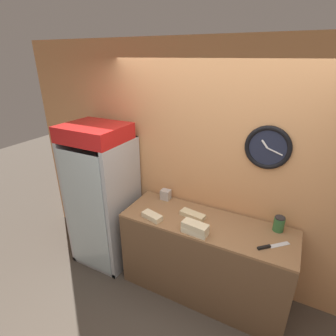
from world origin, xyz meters
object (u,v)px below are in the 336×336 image
napkin_dispenser (166,195)px  condiment_jar (279,224)px  sandwich_stack_bottom (195,231)px  sandwich_flat_left (152,216)px  chefs_knife (269,246)px  sandwich_flat_right (193,215)px  beverage_cooler (105,189)px  sandwich_stack_middle (195,226)px

napkin_dispenser → condiment_jar: bearing=-1.4°
sandwich_stack_bottom → sandwich_flat_left: (-0.49, 0.02, -0.00)m
sandwich_stack_bottom → chefs_knife: 0.68m
sandwich_flat_right → chefs_knife: 0.81m
sandwich_stack_bottom → chefs_knife: bearing=10.2°
beverage_cooler → napkin_dispenser: 0.78m
sandwich_flat_left → sandwich_flat_right: bearing=31.7°
sandwich_flat_left → chefs_knife: bearing=4.8°
condiment_jar → sandwich_stack_bottom: bearing=-149.4°
sandwich_stack_middle → chefs_knife: size_ratio=1.01×
sandwich_stack_bottom → sandwich_flat_left: 0.49m
beverage_cooler → sandwich_stack_middle: size_ratio=6.89×
beverage_cooler → sandwich_flat_right: (1.18, 0.01, -0.03)m
sandwich_flat_left → chefs_knife: sandwich_flat_left is taller
condiment_jar → sandwich_flat_left: bearing=-161.8°
sandwich_flat_left → sandwich_stack_middle: bearing=-2.7°
beverage_cooler → chefs_knife: (1.98, -0.12, -0.05)m
sandwich_stack_bottom → napkin_dispenser: bearing=141.1°
sandwich_stack_middle → chefs_knife: 0.68m
beverage_cooler → sandwich_stack_middle: bearing=-10.4°
sandwich_flat_right → sandwich_stack_bottom: bearing=-63.2°
beverage_cooler → sandwich_flat_right: bearing=0.5°
sandwich_stack_bottom → sandwich_flat_right: sandwich_stack_bottom is taller
beverage_cooler → napkin_dispenser: bearing=15.7°
sandwich_stack_middle → sandwich_flat_right: sandwich_stack_middle is taller
sandwich_stack_bottom → sandwich_flat_right: (-0.13, 0.25, -0.00)m
sandwich_stack_bottom → napkin_dispenser: size_ratio=2.17×
sandwich_stack_bottom → sandwich_flat_left: size_ratio=1.07×
chefs_knife → condiment_jar: condiment_jar is taller
sandwich_stack_bottom → condiment_jar: bearing=30.6°
beverage_cooler → sandwich_flat_left: (0.81, -0.22, -0.03)m
chefs_knife → beverage_cooler: bearing=176.5°
sandwich_flat_right → chefs_knife: (0.80, -0.13, -0.02)m
napkin_dispenser → sandwich_flat_left: bearing=-81.4°
sandwich_stack_middle → sandwich_flat_left: (-0.49, 0.02, -0.06)m
condiment_jar → chefs_knife: bearing=-97.7°
sandwich_stack_bottom → napkin_dispenser: (-0.56, 0.45, 0.03)m
sandwich_flat_right → napkin_dispenser: bearing=155.1°
sandwich_stack_middle → napkin_dispenser: 0.72m
condiment_jar → napkin_dispenser: (-1.27, 0.03, -0.02)m
sandwich_flat_right → sandwich_flat_left: bearing=-148.3°
condiment_jar → beverage_cooler: bearing=-174.9°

